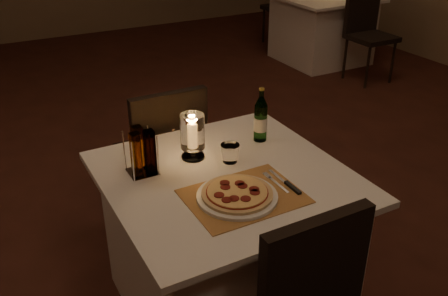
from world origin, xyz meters
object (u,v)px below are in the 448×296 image
chair_far (164,147)px  neighbor_table_right (322,29)px  plate (237,196)px  pizza (237,193)px  tumbler (230,153)px  main_table (226,243)px  water_bottle (261,120)px  hurricane_candle (192,133)px

chair_far → neighbor_table_right: (2.85, 2.19, -0.18)m
neighbor_table_right → plate: bearing=-133.2°
chair_far → pizza: size_ratio=3.21×
tumbler → pizza: bearing=-113.7°
chair_far → pizza: bearing=-93.2°
main_table → tumbler: 0.42m
plate → water_bottle: size_ratio=1.20×
water_bottle → pizza: bearing=-131.8°
hurricane_candle → neighbor_table_right: bearing=42.9°
pizza → neighbor_table_right: (2.90, 3.09, -0.39)m
chair_far → plate: size_ratio=2.81×
chair_far → plate: chair_far is taller
main_table → water_bottle: size_ratio=3.76×
pizza → hurricane_candle: bearing=91.1°
hurricane_candle → water_bottle: bearing=1.1°
main_table → plate: 0.42m
neighbor_table_right → main_table: bearing=-134.4°
tumbler → hurricane_candle: bearing=138.5°
main_table → plate: bearing=-105.5°
pizza → neighbor_table_right: pizza is taller
neighbor_table_right → hurricane_candle: bearing=-137.1°
water_bottle → neighbor_table_right: (2.55, 2.70, -0.47)m
plate → tumbler: tumbler is taller
hurricane_candle → tumbler: bearing=-41.5°
main_table → chair_far: 0.74m
neighbor_table_right → chair_far: bearing=-142.4°
tumbler → water_bottle: 0.27m
main_table → plate: size_ratio=3.12×
hurricane_candle → neighbor_table_right: hurricane_candle is taller
plate → tumbler: 0.30m
tumbler → hurricane_candle: hurricane_candle is taller
neighbor_table_right → pizza: bearing=-133.2°
pizza → water_bottle: water_bottle is taller
pizza → tumbler: tumbler is taller
pizza → tumbler: bearing=66.3°
hurricane_candle → chair_far: bearing=83.6°
pizza → water_bottle: (0.35, 0.39, 0.08)m
pizza → neighbor_table_right: 4.25m
tumbler → water_bottle: size_ratio=0.32×
plate → main_table: bearing=74.5°
main_table → tumbler: tumbler is taller
chair_far → pizza: 0.92m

